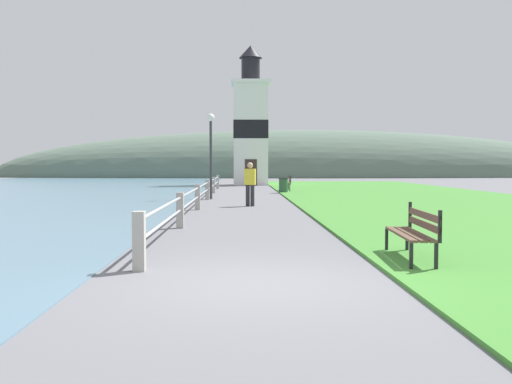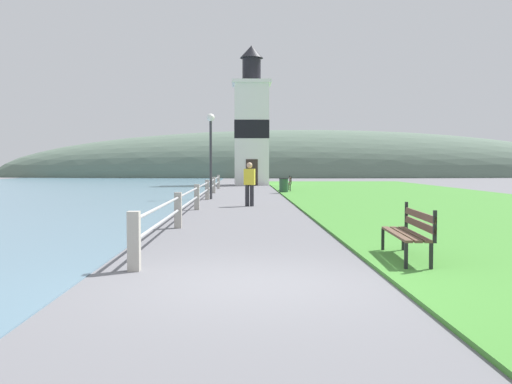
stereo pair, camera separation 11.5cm
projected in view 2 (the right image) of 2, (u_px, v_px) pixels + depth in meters
The scene contains 10 objects.
ground_plane at pixel (253, 284), 7.70m from camera, with size 160.00×160.00×0.00m, color slate.
grass_verge at pixel (422, 200), 25.56m from camera, with size 12.00×53.13×0.06m.
seawall_railing at pixel (203, 191), 23.17m from camera, with size 0.18×29.29×0.91m.
park_bench_near at pixel (410, 230), 9.41m from camera, with size 0.59×1.96×0.94m.
park_bench_midway at pixel (288, 183), 33.76m from camera, with size 0.53×1.74×0.94m.
lighthouse at pixel (252, 126), 44.48m from camera, with size 3.02×3.02×10.84m.
person_strolling at pixel (249, 182), 21.95m from camera, with size 0.45×0.31×1.69m.
trash_bin at pixel (284, 186), 31.89m from camera, with size 0.54×0.54×0.84m.
lamp_post at pixel (211, 140), 26.32m from camera, with size 0.36×0.36×3.96m.
distant_hillside at pixel (307, 177), 73.21m from camera, with size 80.00×16.00×12.00m.
Camera 2 is at (-0.13, -7.63, 1.62)m, focal length 40.00 mm.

